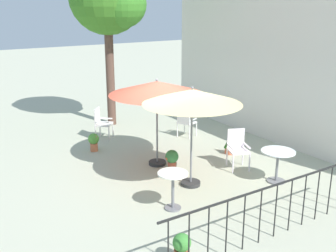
% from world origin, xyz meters
% --- Properties ---
extents(ground_plane, '(60.00, 60.00, 0.00)m').
position_xyz_m(ground_plane, '(0.00, 0.00, 0.00)').
color(ground_plane, '#B2B49B').
extents(villa_facade, '(9.67, 0.30, 4.54)m').
position_xyz_m(villa_facade, '(0.00, 3.96, 2.27)').
color(villa_facade, silver).
rests_on(villa_facade, ground).
extents(terrace_railing, '(0.03, 4.78, 1.01)m').
position_xyz_m(terrace_railing, '(3.63, 0.00, 0.68)').
color(terrace_railing, black).
rests_on(terrace_railing, ground).
extents(patio_umbrella_0, '(2.34, 2.34, 2.21)m').
position_xyz_m(patio_umbrella_0, '(-0.36, 0.02, 1.97)').
color(patio_umbrella_0, '#2D2D2D').
rests_on(patio_umbrella_0, ground).
extents(patio_umbrella_1, '(2.16, 2.16, 2.26)m').
position_xyz_m(patio_umbrella_1, '(1.10, 0.02, 2.02)').
color(patio_umbrella_1, '#2D2D2D').
rests_on(patio_umbrella_1, ground).
extents(cafe_table_0, '(0.77, 0.77, 0.75)m').
position_xyz_m(cafe_table_0, '(2.01, 1.78, 0.52)').
color(cafe_table_0, white).
rests_on(cafe_table_0, ground).
extents(cafe_table_1, '(0.61, 0.61, 0.77)m').
position_xyz_m(cafe_table_1, '(1.82, -0.94, 0.53)').
color(cafe_table_1, white).
rests_on(cafe_table_1, ground).
extents(patio_chair_0, '(0.65, 0.64, 0.95)m').
position_xyz_m(patio_chair_0, '(-3.05, -0.32, 0.54)').
color(patio_chair_0, white).
rests_on(patio_chair_0, ground).
extents(patio_chair_1, '(0.60, 0.58, 0.94)m').
position_xyz_m(patio_chair_1, '(-1.82, 1.91, 0.53)').
color(patio_chair_1, silver).
rests_on(patio_chair_1, ground).
extents(patio_chair_2, '(0.62, 0.61, 0.97)m').
position_xyz_m(patio_chair_2, '(0.88, 1.58, 0.56)').
color(patio_chair_2, white).
rests_on(patio_chair_2, ground).
extents(potted_plant_0, '(0.32, 0.33, 0.54)m').
position_xyz_m(potted_plant_0, '(0.20, 0.09, 0.32)').
color(potted_plant_0, '#A54A35').
rests_on(potted_plant_0, ground).
extents(potted_plant_1, '(0.30, 0.30, 0.51)m').
position_xyz_m(potted_plant_1, '(-2.15, -0.95, 0.29)').
color(potted_plant_1, '#CD7048').
rests_on(potted_plant_1, ground).
extents(potted_plant_2, '(0.31, 0.31, 0.52)m').
position_xyz_m(potted_plant_2, '(0.03, 2.08, 0.28)').
color(potted_plant_2, '#CB6343').
rests_on(potted_plant_2, ground).
extents(potted_plant_3, '(0.30, 0.30, 0.49)m').
position_xyz_m(potted_plant_3, '(3.37, -1.79, 0.26)').
color(potted_plant_3, '#AF5836').
rests_on(potted_plant_3, ground).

